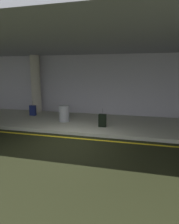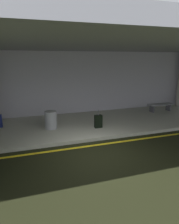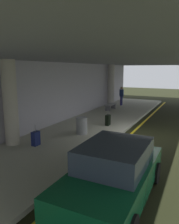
{
  "view_description": "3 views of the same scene",
  "coord_description": "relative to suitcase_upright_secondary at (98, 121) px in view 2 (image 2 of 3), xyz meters",
  "views": [
    {
      "loc": [
        2.77,
        -7.21,
        2.74
      ],
      "look_at": [
        0.2,
        2.47,
        0.79
      ],
      "focal_mm": 32.84,
      "sensor_mm": 36.0,
      "label": 1
    },
    {
      "loc": [
        -2.3,
        -6.37,
        3.4
      ],
      "look_at": [
        0.61,
        2.67,
        0.83
      ],
      "focal_mm": 31.93,
      "sensor_mm": 36.0,
      "label": 2
    },
    {
      "loc": [
        -10.84,
        -2.41,
        3.4
      ],
      "look_at": [
        -0.72,
        2.6,
        1.2
      ],
      "focal_mm": 35.39,
      "sensor_mm": 36.0,
      "label": 3
    }
  ],
  "objects": [
    {
      "name": "ground_plane",
      "position": [
        -0.91,
        -2.21,
        -0.46
      ],
      "size": [
        60.0,
        60.0,
        0.0
      ],
      "primitive_type": "plane",
      "color": "black"
    },
    {
      "name": "suitcase_upright_secondary",
      "position": [
        0.0,
        0.0,
        0.0
      ],
      "size": [
        0.36,
        0.22,
        0.9
      ],
      "rotation": [
        0.0,
        0.0,
        0.12
      ],
      "color": "black",
      "rests_on": "sidewalk"
    },
    {
      "name": "sidewalk",
      "position": [
        -0.91,
        0.89,
        -0.39
      ],
      "size": [
        26.0,
        4.2,
        0.15
      ],
      "primitive_type": "cube",
      "color": "#ADAD9A",
      "rests_on": "ground"
    },
    {
      "name": "terminal_back_wall",
      "position": [
        -0.91,
        3.14,
        1.44
      ],
      "size": [
        26.0,
        0.3,
        3.8
      ],
      "primitive_type": "cube",
      "color": "#ACA8B3",
      "rests_on": "ground"
    },
    {
      "name": "lane_stripe_yellow",
      "position": [
        -0.91,
        -1.59,
        -0.46
      ],
      "size": [
        26.0,
        0.14,
        0.01
      ],
      "primitive_type": "cube",
      "color": "yellow",
      "rests_on": "ground"
    },
    {
      "name": "ceiling_overhang",
      "position": [
        -0.91,
        0.39,
        3.49
      ],
      "size": [
        28.0,
        13.2,
        0.3
      ],
      "primitive_type": "cube",
      "color": "slate",
      "rests_on": "support_column_far_left"
    },
    {
      "name": "trash_bin_steel",
      "position": [
        -2.2,
        0.55,
        0.11
      ],
      "size": [
        0.56,
        0.56,
        0.85
      ],
      "primitive_type": "cylinder",
      "color": "gray",
      "rests_on": "sidewalk"
    },
    {
      "name": "bench_metal",
      "position": [
        4.79,
        1.66,
        0.04
      ],
      "size": [
        1.6,
        0.5,
        0.48
      ],
      "color": "slate",
      "rests_on": "sidewalk"
    }
  ]
}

